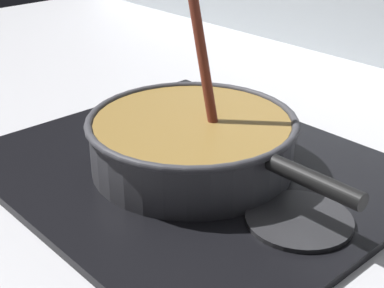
% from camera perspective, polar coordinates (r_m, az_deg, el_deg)
% --- Properties ---
extents(ground, '(2.40, 1.60, 0.04)m').
position_cam_1_polar(ground, '(0.74, -8.36, -8.65)').
color(ground, '#B7B7BC').
extents(hob_plate, '(0.56, 0.48, 0.01)m').
position_cam_1_polar(hob_plate, '(0.81, 0.00, -2.64)').
color(hob_plate, black).
rests_on(hob_plate, ground).
extents(burner_ring, '(0.18, 0.18, 0.01)m').
position_cam_1_polar(burner_ring, '(0.81, 0.00, -2.02)').
color(burner_ring, '#592D0C').
rests_on(burner_ring, hob_plate).
extents(spare_burner, '(0.13, 0.13, 0.01)m').
position_cam_1_polar(spare_burner, '(0.70, 10.68, -7.46)').
color(spare_burner, '#262628').
rests_on(spare_burner, hob_plate).
extents(cooking_pan, '(0.42, 0.29, 0.30)m').
position_cam_1_polar(cooking_pan, '(0.79, 0.06, 0.33)').
color(cooking_pan, '#38383D').
rests_on(cooking_pan, hob_plate).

